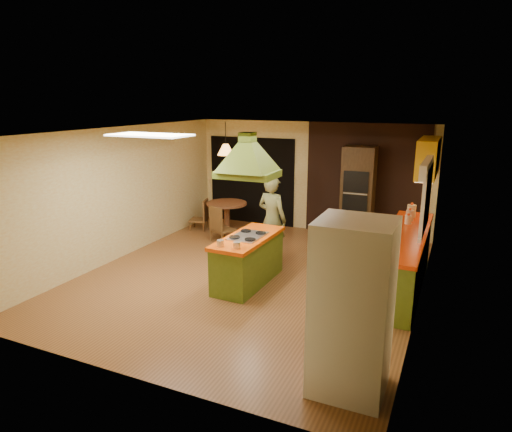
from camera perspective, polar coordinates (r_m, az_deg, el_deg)
The scene contains 21 objects.
ground at distance 8.03m, azimuth -0.51°, elevation -7.51°, with size 6.50×6.50×0.00m, color brown.
room_walls at distance 7.65m, azimuth -0.53°, elevation 1.20°, with size 5.50×6.50×6.50m.
ceiling_plane at distance 7.46m, azimuth -0.55°, elevation 10.58°, with size 6.50×6.50×0.00m, color silver.
brick_panel at distance 10.31m, azimuth 13.49°, elevation 4.29°, with size 2.64×0.03×2.50m, color #381E14.
nook_opening at distance 11.17m, azimuth -0.56°, elevation 4.43°, with size 2.20×0.03×2.10m, color black.
right_counter at distance 7.81m, azimuth 18.04°, elevation -5.28°, with size 0.62×3.05×0.92m.
upper_cabinets at distance 9.03m, azimuth 20.75°, elevation 6.84°, with size 0.34×1.40×0.70m, color yellow.
window_right at distance 7.27m, azimuth 20.59°, elevation 3.76°, with size 0.12×1.35×1.06m.
fluor_panel at distance 7.00m, azimuth -13.14°, elevation 9.82°, with size 1.20×0.60×0.03m, color white.
kitchen_island at distance 7.60m, azimuth -1.00°, elevation -5.46°, with size 0.69×1.64×0.83m.
range_hood at distance 7.18m, azimuth -1.07°, elevation 8.46°, with size 0.93×0.68×0.78m.
man at distance 8.51m, azimuth 2.02°, elevation -0.41°, with size 0.60×0.39×1.64m, color brown.
refrigerator at distance 4.86m, azimuth 11.92°, elevation -11.19°, with size 0.77×0.73×1.87m, color white.
wall_oven at distance 10.09m, azimuth 12.63°, elevation 2.78°, with size 0.68×0.62×2.03m.
dining_table at distance 10.51m, azimuth -3.67°, elevation 0.59°, with size 0.92×0.92×0.69m.
chair_left at distance 10.79m, azimuth -7.20°, elevation 0.19°, with size 0.39×0.39×0.72m, color brown, non-canonical shape.
chair_near at distance 9.86m, azimuth -4.14°, elevation -0.91°, with size 0.43×0.43×0.78m, color brown, non-canonical shape.
pendant_lamp at distance 10.26m, azimuth -3.80°, elevation 8.28°, with size 0.37×0.37×0.24m, color #FF9E3F.
canister_large at distance 8.70m, azimuth 18.85°, elevation 0.59°, with size 0.15×0.15×0.23m, color beige.
canister_medium at distance 8.45m, azimuth 18.66°, elevation 0.06°, with size 0.13×0.13×0.19m, color beige.
canister_small at distance 8.23m, azimuth 18.47°, elevation -0.44°, with size 0.11×0.11×0.15m, color #FDF1CB.
Camera 1 is at (3.12, -6.75, 3.02)m, focal length 32.00 mm.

